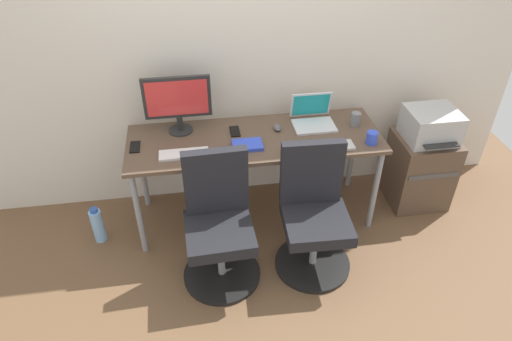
# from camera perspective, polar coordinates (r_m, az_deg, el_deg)

# --- Properties ---
(ground_plane) EXTENTS (5.28, 5.28, 0.00)m
(ground_plane) POSITION_cam_1_polar(r_m,az_deg,el_deg) (3.79, -0.12, -5.44)
(ground_plane) COLOR brown
(back_wall) EXTENTS (4.40, 0.04, 2.60)m
(back_wall) POSITION_cam_1_polar(r_m,az_deg,el_deg) (3.44, -1.17, 15.51)
(back_wall) COLOR silver
(back_wall) RESTS_ON ground
(desk) EXTENTS (1.85, 0.64, 0.74)m
(desk) POSITION_cam_1_polar(r_m,az_deg,el_deg) (3.37, -0.13, 3.16)
(desk) COLOR brown
(desk) RESTS_ON ground
(office_chair_left) EXTENTS (0.54, 0.54, 0.94)m
(office_chair_left) POSITION_cam_1_polar(r_m,az_deg,el_deg) (3.08, -4.64, -6.80)
(office_chair_left) COLOR black
(office_chair_left) RESTS_ON ground
(office_chair_right) EXTENTS (0.54, 0.54, 0.94)m
(office_chair_right) POSITION_cam_1_polar(r_m,az_deg,el_deg) (3.17, 7.20, -5.54)
(office_chair_right) COLOR black
(office_chair_right) RESTS_ON ground
(side_cabinet) EXTENTS (0.45, 0.43, 0.61)m
(side_cabinet) POSITION_cam_1_polar(r_m,az_deg,el_deg) (3.99, 19.60, 0.14)
(side_cabinet) COLOR brown
(side_cabinet) RESTS_ON ground
(printer) EXTENTS (0.38, 0.40, 0.24)m
(printer) POSITION_cam_1_polar(r_m,az_deg,el_deg) (3.77, 20.89, 5.31)
(printer) COLOR #B7B7B7
(printer) RESTS_ON side_cabinet
(water_bottle_on_floor) EXTENTS (0.09, 0.09, 0.31)m
(water_bottle_on_floor) POSITION_cam_1_polar(r_m,az_deg,el_deg) (3.68, -19.06, -6.43)
(water_bottle_on_floor) COLOR #8CBFF2
(water_bottle_on_floor) RESTS_ON ground
(desktop_monitor) EXTENTS (0.48, 0.18, 0.43)m
(desktop_monitor) POSITION_cam_1_polar(r_m,az_deg,el_deg) (3.34, -9.74, 8.53)
(desktop_monitor) COLOR #262626
(desktop_monitor) RESTS_ON desk
(open_laptop) EXTENTS (0.31, 0.27, 0.22)m
(open_laptop) POSITION_cam_1_polar(r_m,az_deg,el_deg) (3.51, 7.06, 6.59)
(open_laptop) COLOR silver
(open_laptop) RESTS_ON desk
(keyboard_by_monitor) EXTENTS (0.34, 0.12, 0.02)m
(keyboard_by_monitor) POSITION_cam_1_polar(r_m,az_deg,el_deg) (3.19, -8.95, 2.04)
(keyboard_by_monitor) COLOR silver
(keyboard_by_monitor) RESTS_ON desk
(keyboard_by_laptop) EXTENTS (0.34, 0.12, 0.02)m
(keyboard_by_laptop) POSITION_cam_1_polar(r_m,az_deg,el_deg) (3.27, 9.17, 2.96)
(keyboard_by_laptop) COLOR #B7B7B7
(keyboard_by_laptop) RESTS_ON desk
(mouse_by_monitor) EXTENTS (0.06, 0.10, 0.03)m
(mouse_by_monitor) POSITION_cam_1_polar(r_m,az_deg,el_deg) (3.18, 3.76, 2.48)
(mouse_by_monitor) COLOR #515156
(mouse_by_monitor) RESTS_ON desk
(mouse_by_laptop) EXTENTS (0.06, 0.10, 0.03)m
(mouse_by_laptop) POSITION_cam_1_polar(r_m,az_deg,el_deg) (3.43, 2.65, 5.36)
(mouse_by_laptop) COLOR #515156
(mouse_by_laptop) RESTS_ON desk
(coffee_mug) EXTENTS (0.08, 0.08, 0.09)m
(coffee_mug) POSITION_cam_1_polar(r_m,az_deg,el_deg) (3.35, 14.20, 3.96)
(coffee_mug) COLOR blue
(coffee_mug) RESTS_ON desk
(pen_cup) EXTENTS (0.07, 0.07, 0.10)m
(pen_cup) POSITION_cam_1_polar(r_m,az_deg,el_deg) (3.54, 12.27, 6.26)
(pen_cup) COLOR slate
(pen_cup) RESTS_ON desk
(phone_near_monitor) EXTENTS (0.07, 0.14, 0.01)m
(phone_near_monitor) POSITION_cam_1_polar(r_m,az_deg,el_deg) (3.34, -14.80, 2.85)
(phone_near_monitor) COLOR black
(phone_near_monitor) RESTS_ON desk
(phone_near_laptop) EXTENTS (0.07, 0.14, 0.01)m
(phone_near_laptop) POSITION_cam_1_polar(r_m,az_deg,el_deg) (3.41, -2.64, 4.87)
(phone_near_laptop) COLOR black
(phone_near_laptop) RESTS_ON desk
(notebook) EXTENTS (0.21, 0.15, 0.03)m
(notebook) POSITION_cam_1_polar(r_m,az_deg,el_deg) (3.23, -1.07, 3.19)
(notebook) COLOR blue
(notebook) RESTS_ON desk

